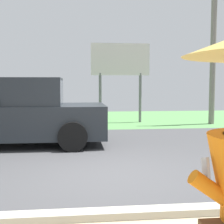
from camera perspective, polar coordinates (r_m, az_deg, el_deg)
The scene contains 4 objects.
ground_plane at distance 9.12m, azimuth -2.50°, elevation -6.17°, with size 40.00×22.00×0.20m.
pickup_truck at distance 9.39m, azimuth -17.19°, elevation -0.40°, with size 5.20×2.28×1.88m.
utility_pole at distance 14.69m, azimuth 17.50°, elevation 13.59°, with size 1.80×0.24×7.59m.
roadside_billboard at distance 14.42m, azimuth 1.49°, elevation 8.28°, with size 2.60×0.12×3.50m.
Camera 1 is at (-0.61, -5.98, 1.71)m, focal length 51.81 mm.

